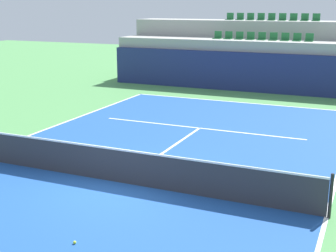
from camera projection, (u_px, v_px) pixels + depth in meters
name	position (u px, v px, depth m)	size (l,w,h in m)	color
ground_plane	(120.00, 183.00, 13.01)	(80.00, 80.00, 0.00)	#4C8C4C
court_surface	(120.00, 182.00, 13.01)	(11.00, 24.00, 0.01)	#1E4C99
baseline_far	(238.00, 102.00, 23.60)	(11.00, 0.10, 0.00)	white
sideline_right	(326.00, 217.00, 10.88)	(0.10, 24.00, 0.00)	white
service_line_far	(200.00, 128.00, 18.68)	(8.26, 0.10, 0.00)	white
centre_service_line	(167.00, 150.00, 15.84)	(0.10, 6.40, 0.00)	white
back_wall	(254.00, 73.00, 26.16)	(17.24, 0.30, 2.18)	navy
stands_tier_lower	(260.00, 64.00, 27.28)	(17.24, 2.40, 2.77)	#9E9E99
stands_tier_upper	(269.00, 52.00, 29.28)	(17.24, 2.40, 3.79)	#9E9E99
seating_row_lower	(262.00, 38.00, 26.99)	(5.71, 0.44, 0.44)	#1E6633
seating_row_upper	(271.00, 18.00, 28.86)	(5.71, 0.44, 0.44)	#1E6633
tennis_net	(119.00, 165.00, 12.89)	(11.08, 0.08, 1.07)	black
tennis_ball_1	(75.00, 242.00, 9.67)	(0.07, 0.07, 0.07)	#CCE033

